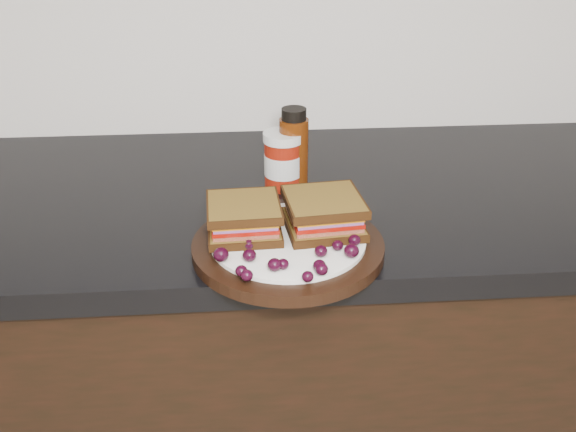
% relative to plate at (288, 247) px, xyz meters
% --- Properties ---
extents(base_cabinets, '(3.96, 0.58, 0.86)m').
position_rel_plate_xyz_m(base_cabinets, '(-0.21, 0.22, -0.48)').
color(base_cabinets, black).
rests_on(base_cabinets, ground_plane).
extents(countertop, '(3.98, 0.60, 0.04)m').
position_rel_plate_xyz_m(countertop, '(-0.21, 0.22, -0.03)').
color(countertop, black).
rests_on(countertop, base_cabinets).
extents(plate, '(0.28, 0.28, 0.02)m').
position_rel_plate_xyz_m(plate, '(0.00, 0.00, 0.00)').
color(plate, black).
rests_on(plate, countertop).
extents(sandwich_left, '(0.11, 0.11, 0.05)m').
position_rel_plate_xyz_m(sandwich_left, '(-0.06, 0.02, 0.04)').
color(sandwich_left, brown).
rests_on(sandwich_left, plate).
extents(sandwich_right, '(0.12, 0.12, 0.05)m').
position_rel_plate_xyz_m(sandwich_right, '(0.05, 0.03, 0.04)').
color(sandwich_right, brown).
rests_on(sandwich_right, plate).
extents(grape_0, '(0.02, 0.02, 0.02)m').
position_rel_plate_xyz_m(grape_0, '(-0.10, -0.06, 0.03)').
color(grape_0, black).
rests_on(grape_0, plate).
extents(grape_1, '(0.02, 0.02, 0.02)m').
position_rel_plate_xyz_m(grape_1, '(-0.06, -0.06, 0.02)').
color(grape_1, black).
rests_on(grape_1, plate).
extents(grape_2, '(0.02, 0.02, 0.02)m').
position_rel_plate_xyz_m(grape_2, '(-0.07, -0.10, 0.02)').
color(grape_2, black).
rests_on(grape_2, plate).
extents(grape_3, '(0.02, 0.02, 0.02)m').
position_rel_plate_xyz_m(grape_3, '(-0.06, -0.11, 0.02)').
color(grape_3, black).
rests_on(grape_3, plate).
extents(grape_4, '(0.02, 0.02, 0.02)m').
position_rel_plate_xyz_m(grape_4, '(-0.02, -0.09, 0.02)').
color(grape_4, black).
rests_on(grape_4, plate).
extents(grape_5, '(0.02, 0.02, 0.01)m').
position_rel_plate_xyz_m(grape_5, '(-0.01, -0.08, 0.02)').
color(grape_5, black).
rests_on(grape_5, plate).
extents(grape_6, '(0.02, 0.02, 0.01)m').
position_rel_plate_xyz_m(grape_6, '(0.02, -0.11, 0.02)').
color(grape_6, black).
rests_on(grape_6, plate).
extents(grape_7, '(0.02, 0.02, 0.02)m').
position_rel_plate_xyz_m(grape_7, '(0.04, -0.10, 0.02)').
color(grape_7, black).
rests_on(grape_7, plate).
extents(grape_8, '(0.02, 0.02, 0.02)m').
position_rel_plate_xyz_m(grape_8, '(0.03, -0.09, 0.02)').
color(grape_8, black).
rests_on(grape_8, plate).
extents(grape_9, '(0.02, 0.02, 0.02)m').
position_rel_plate_xyz_m(grape_9, '(0.04, -0.05, 0.02)').
color(grape_9, black).
rests_on(grape_9, plate).
extents(grape_10, '(0.02, 0.02, 0.02)m').
position_rel_plate_xyz_m(grape_10, '(0.08, -0.06, 0.02)').
color(grape_10, black).
rests_on(grape_10, plate).
extents(grape_11, '(0.02, 0.02, 0.01)m').
position_rel_plate_xyz_m(grape_11, '(0.07, -0.04, 0.02)').
color(grape_11, black).
rests_on(grape_11, plate).
extents(grape_12, '(0.02, 0.02, 0.02)m').
position_rel_plate_xyz_m(grape_12, '(0.09, -0.03, 0.02)').
color(grape_12, black).
rests_on(grape_12, plate).
extents(grape_13, '(0.02, 0.02, 0.02)m').
position_rel_plate_xyz_m(grape_13, '(0.09, 0.01, 0.02)').
color(grape_13, black).
rests_on(grape_13, plate).
extents(grape_14, '(0.02, 0.02, 0.02)m').
position_rel_plate_xyz_m(grape_14, '(0.08, 0.02, 0.02)').
color(grape_14, black).
rests_on(grape_14, plate).
extents(grape_15, '(0.02, 0.02, 0.02)m').
position_rel_plate_xyz_m(grape_15, '(0.05, 0.02, 0.02)').
color(grape_15, black).
rests_on(grape_15, plate).
extents(grape_16, '(0.02, 0.02, 0.02)m').
position_rel_plate_xyz_m(grape_16, '(-0.04, 0.06, 0.02)').
color(grape_16, black).
rests_on(grape_16, plate).
extents(grape_17, '(0.02, 0.02, 0.02)m').
position_rel_plate_xyz_m(grape_17, '(-0.05, 0.04, 0.02)').
color(grape_17, black).
rests_on(grape_17, plate).
extents(grape_18, '(0.02, 0.02, 0.02)m').
position_rel_plate_xyz_m(grape_18, '(-0.08, 0.02, 0.02)').
color(grape_18, black).
rests_on(grape_18, plate).
extents(grape_19, '(0.02, 0.02, 0.02)m').
position_rel_plate_xyz_m(grape_19, '(-0.07, 0.02, 0.02)').
color(grape_19, black).
rests_on(grape_19, plate).
extents(grape_20, '(0.02, 0.02, 0.02)m').
position_rel_plate_xyz_m(grape_20, '(-0.06, -0.01, 0.02)').
color(grape_20, black).
rests_on(grape_20, plate).
extents(grape_21, '(0.02, 0.02, 0.01)m').
position_rel_plate_xyz_m(grape_21, '(-0.06, -0.03, 0.02)').
color(grape_21, black).
rests_on(grape_21, plate).
extents(grape_22, '(0.02, 0.02, 0.02)m').
position_rel_plate_xyz_m(grape_22, '(-0.05, 0.02, 0.02)').
color(grape_22, black).
rests_on(grape_22, plate).
extents(grape_23, '(0.02, 0.02, 0.02)m').
position_rel_plate_xyz_m(grape_23, '(-0.08, 0.02, 0.02)').
color(grape_23, black).
rests_on(grape_23, plate).
extents(grape_24, '(0.02, 0.02, 0.02)m').
position_rel_plate_xyz_m(grape_24, '(-0.07, 0.00, 0.02)').
color(grape_24, black).
rests_on(grape_24, plate).
extents(condiment_jar, '(0.08, 0.08, 0.10)m').
position_rel_plate_xyz_m(condiment_jar, '(0.01, 0.23, 0.04)').
color(condiment_jar, maroon).
rests_on(condiment_jar, countertop).
extents(oil_bottle, '(0.06, 0.06, 0.14)m').
position_rel_plate_xyz_m(oil_bottle, '(0.03, 0.23, 0.06)').
color(oil_bottle, '#4A1E07').
rests_on(oil_bottle, countertop).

